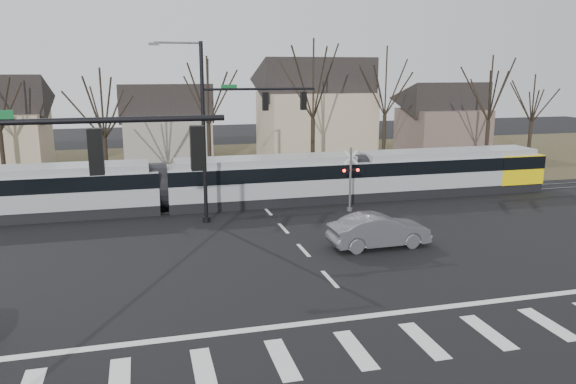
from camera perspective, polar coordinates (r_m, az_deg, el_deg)
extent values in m
plane|color=black|center=(22.39, 5.96, -10.60)|extent=(140.00, 140.00, 0.00)
cube|color=#38331E|center=(52.50, -6.40, 2.77)|extent=(140.00, 28.00, 0.01)
cube|color=silver|center=(17.58, -16.75, -17.89)|extent=(0.60, 2.60, 0.01)
cube|color=silver|center=(17.61, -8.56, -17.41)|extent=(0.60, 2.60, 0.01)
cube|color=silver|center=(17.96, -0.60, -16.63)|extent=(0.60, 2.60, 0.01)
cube|color=silver|center=(18.62, 6.86, -15.60)|extent=(0.60, 2.60, 0.01)
cube|color=silver|center=(19.56, 13.63, -14.44)|extent=(0.60, 2.60, 0.01)
cube|color=silver|center=(20.72, 19.65, -13.24)|extent=(0.60, 2.60, 0.01)
cube|color=silver|center=(22.09, 24.92, -12.06)|extent=(0.60, 2.60, 0.01)
cube|color=silver|center=(20.86, 7.74, -12.42)|extent=(28.00, 0.35, 0.01)
cube|color=silver|center=(24.12, 4.28, -8.81)|extent=(0.18, 2.00, 0.01)
cube|color=silver|center=(27.71, 1.58, -5.93)|extent=(0.18, 2.00, 0.01)
cube|color=silver|center=(31.40, -0.46, -3.71)|extent=(0.18, 2.00, 0.01)
cube|color=silver|center=(35.15, -2.07, -1.96)|extent=(0.18, 2.00, 0.01)
cube|color=silver|center=(38.96, -3.36, -0.54)|extent=(0.18, 2.00, 0.01)
cube|color=silver|center=(42.80, -4.43, 0.62)|extent=(0.18, 2.00, 0.01)
cube|color=silver|center=(46.66, -5.31, 1.59)|extent=(0.18, 2.00, 0.01)
cube|color=silver|center=(50.55, -6.06, 2.41)|extent=(0.18, 2.00, 0.01)
cube|color=#59595E|center=(36.19, -2.45, -1.50)|extent=(90.00, 0.12, 0.06)
cube|color=#59595E|center=(37.52, -2.91, -1.00)|extent=(90.00, 0.12, 0.06)
cube|color=gray|center=(36.46, -23.89, -0.02)|extent=(13.79, 2.97, 3.10)
cube|color=black|center=(36.34, -23.98, 0.94)|extent=(13.81, 3.01, 0.90)
cube|color=gray|center=(36.79, -2.23, 1.15)|extent=(12.73, 2.97, 3.10)
cube|color=black|center=(36.67, -2.24, 2.11)|extent=(12.75, 3.01, 0.90)
cube|color=gray|center=(41.66, 15.88, 2.01)|extent=(13.79, 2.97, 3.10)
cube|color=black|center=(41.55, 15.93, 2.86)|extent=(13.81, 3.01, 0.90)
cube|color=yellow|center=(44.49, 21.67, 2.37)|extent=(3.39, 3.03, 2.07)
imported|color=#4E4F56|center=(28.40, 9.24, -3.89)|extent=(2.06, 5.17, 1.67)
cylinder|color=black|center=(13.35, -20.55, 6.79)|extent=(6.50, 0.14, 0.14)
cube|color=black|center=(13.40, -18.94, 3.91)|extent=(0.32, 0.32, 1.05)
sphere|color=#FF0C07|center=(13.36, -19.04, 5.31)|extent=(0.22, 0.22, 0.22)
cube|color=black|center=(13.42, -9.19, 4.43)|extent=(0.32, 0.32, 1.05)
sphere|color=#FF0C07|center=(13.38, -9.24, 5.83)|extent=(0.22, 0.22, 0.22)
cylinder|color=black|center=(32.12, -8.56, 5.80)|extent=(0.22, 0.22, 10.20)
cylinder|color=black|center=(33.05, -8.29, -2.76)|extent=(0.44, 0.44, 0.30)
cylinder|color=black|center=(32.45, -2.90, 10.41)|extent=(6.50, 0.14, 0.14)
cube|color=#0C5926|center=(32.13, -6.01, 10.61)|extent=(0.90, 0.03, 0.22)
cube|color=black|center=(32.55, -2.32, 9.19)|extent=(0.32, 0.32, 1.05)
sphere|color=#FF0C07|center=(32.53, -2.32, 9.77)|extent=(0.22, 0.22, 0.22)
cube|color=black|center=(33.11, 1.58, 9.25)|extent=(0.32, 0.32, 1.05)
sphere|color=#FF0C07|center=(33.09, 1.58, 9.82)|extent=(0.22, 0.22, 0.22)
cube|color=#59595B|center=(31.78, -13.48, 14.42)|extent=(0.55, 0.22, 0.14)
cylinder|color=#59595B|center=(35.01, 6.35, 1.26)|extent=(0.14, 0.14, 4.00)
cylinder|color=#59595B|center=(35.42, 6.28, -1.76)|extent=(0.36, 0.36, 0.20)
cube|color=silver|center=(34.77, 6.40, 3.52)|extent=(0.95, 0.04, 0.95)
cube|color=silver|center=(34.77, 6.40, 3.52)|extent=(0.95, 0.04, 0.95)
cube|color=black|center=(34.90, 6.37, 2.23)|extent=(1.00, 0.10, 0.12)
sphere|color=#FF0C07|center=(34.67, 5.72, 2.17)|extent=(0.18, 0.18, 0.18)
sphere|color=#FF0C07|center=(34.99, 7.11, 2.23)|extent=(0.18, 0.18, 0.18)
cube|color=gray|center=(55.67, -12.18, 5.46)|extent=(8.00, 7.00, 4.50)
cube|color=tan|center=(55.03, 2.74, 6.69)|extent=(10.00, 8.00, 6.50)
cube|color=brown|center=(63.01, 15.37, 6.07)|extent=(8.00, 7.00, 4.50)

